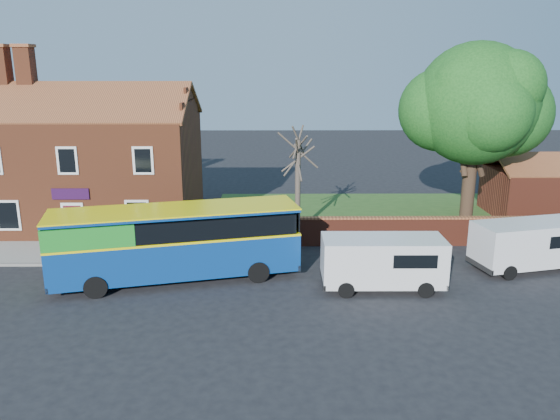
{
  "coord_description": "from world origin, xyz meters",
  "views": [
    {
      "loc": [
        4.04,
        -21.09,
        9.56
      ],
      "look_at": [
        4.23,
        5.0,
        2.54
      ],
      "focal_mm": 35.0,
      "sensor_mm": 36.0,
      "label": 1
    }
  ],
  "objects_px": {
    "van_near": "(383,261)",
    "bus": "(168,240)",
    "large_tree": "(476,107)",
    "van_far": "(530,243)"
  },
  "relations": [
    {
      "from": "bus",
      "to": "van_near",
      "type": "bearing_deg",
      "value": -20.03
    },
    {
      "from": "van_near",
      "to": "bus",
      "type": "bearing_deg",
      "value": 173.84
    },
    {
      "from": "bus",
      "to": "large_tree",
      "type": "xyz_separation_m",
      "value": [
        16.47,
        8.67,
        5.21
      ]
    },
    {
      "from": "large_tree",
      "to": "bus",
      "type": "bearing_deg",
      "value": -152.24
    },
    {
      "from": "van_near",
      "to": "van_far",
      "type": "xyz_separation_m",
      "value": [
        7.42,
        2.28,
        0.01
      ]
    },
    {
      "from": "bus",
      "to": "van_near",
      "type": "relative_size",
      "value": 2.15
    },
    {
      "from": "van_near",
      "to": "large_tree",
      "type": "bearing_deg",
      "value": 54.61
    },
    {
      "from": "van_far",
      "to": "large_tree",
      "type": "xyz_separation_m",
      "value": [
        -0.45,
        7.45,
        5.8
      ]
    },
    {
      "from": "van_far",
      "to": "large_tree",
      "type": "relative_size",
      "value": 0.52
    },
    {
      "from": "bus",
      "to": "large_tree",
      "type": "bearing_deg",
      "value": 14.13
    }
  ]
}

